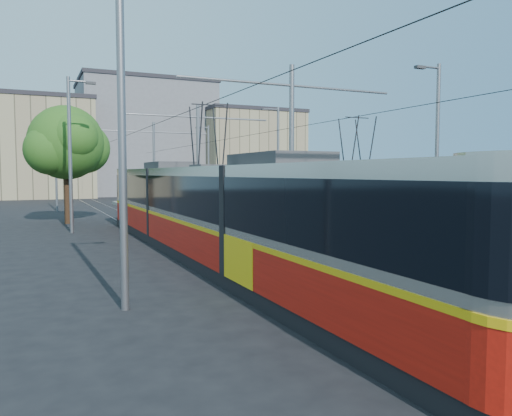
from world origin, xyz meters
name	(u,v)px	position (x,y,z in m)	size (l,w,h in m)	color
ground	(441,296)	(0.00, 0.00, 0.00)	(160.00, 160.00, 0.00)	black
platform	(215,226)	(0.00, 17.00, 0.15)	(4.00, 50.00, 0.30)	gray
tactile_strip_left	(190,224)	(-1.45, 17.00, 0.30)	(0.70, 50.00, 0.01)	gray
tactile_strip_right	(239,222)	(1.45, 17.00, 0.30)	(0.70, 50.00, 0.01)	gray
rails	(215,228)	(0.00, 17.00, 0.02)	(8.71, 70.00, 0.03)	gray
track_arrow	(413,357)	(-3.60, -3.00, 0.01)	(1.20, 5.00, 0.01)	silver
tram_left	(209,212)	(-3.60, 7.53, 1.71)	(2.43, 27.63, 5.50)	black
tram_right	(356,201)	(3.60, 8.71, 1.86)	(2.43, 30.03, 5.50)	black
catenary	(233,145)	(0.00, 14.15, 4.52)	(9.20, 70.00, 7.00)	slate
street_lamps	(193,156)	(0.00, 21.00, 4.18)	(15.18, 38.22, 8.00)	slate
shelter	(248,202)	(1.21, 15.10, 1.53)	(0.96, 1.22, 2.35)	black
tree	(71,144)	(-7.06, 23.37, 4.86)	(4.95, 4.58, 7.19)	#382314
building_left	(24,148)	(-10.00, 60.00, 6.29)	(16.32, 12.24, 12.56)	#9B8F69
building_centre	(145,139)	(6.00, 64.00, 8.12)	(18.36, 14.28, 16.21)	slate
building_right	(250,153)	(20.00, 58.00, 6.12)	(14.28, 10.20, 12.23)	#9B8F69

